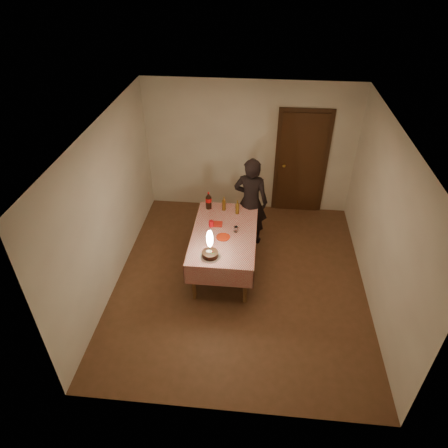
{
  "coord_description": "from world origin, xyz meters",
  "views": [
    {
      "loc": [
        0.21,
        -4.8,
        4.57
      ],
      "look_at": [
        -0.29,
        0.22,
        0.95
      ],
      "focal_mm": 32.0,
      "sensor_mm": 36.0,
      "label": 1
    }
  ],
  "objects": [
    {
      "name": "room_shell",
      "position": [
        0.03,
        0.08,
        1.65
      ],
      "size": [
        4.04,
        4.54,
        2.62
      ],
      "color": "silver",
      "rests_on": "ground"
    },
    {
      "name": "birthday_cake",
      "position": [
        -0.44,
        -0.34,
        0.89
      ],
      "size": [
        0.3,
        0.3,
        0.47
      ],
      "color": "white",
      "rests_on": "dining_table"
    },
    {
      "name": "cola_bottle",
      "position": [
        -0.62,
        0.93,
        0.91
      ],
      "size": [
        0.1,
        0.1,
        0.32
      ],
      "color": "black",
      "rests_on": "dining_table"
    },
    {
      "name": "amber_bottle_right",
      "position": [
        -0.12,
        0.83,
        0.87
      ],
      "size": [
        0.06,
        0.06,
        0.26
      ],
      "color": "#57390E",
      "rests_on": "dining_table"
    },
    {
      "name": "clear_cup",
      "position": [
        -0.1,
        0.31,
        0.8
      ],
      "size": [
        0.07,
        0.07,
        0.09
      ],
      "primitive_type": "cylinder",
      "color": "silver",
      "rests_on": "dining_table"
    },
    {
      "name": "photographer",
      "position": [
        0.09,
        1.1,
        0.83
      ],
      "size": [
        0.66,
        0.5,
        1.66
      ],
      "color": "black",
      "rests_on": "ground"
    },
    {
      "name": "red_plate",
      "position": [
        -0.29,
        0.13,
        0.76
      ],
      "size": [
        0.22,
        0.22,
        0.01
      ],
      "primitive_type": "cylinder",
      "color": "red",
      "rests_on": "dining_table"
    },
    {
      "name": "amber_bottle_left",
      "position": [
        -0.36,
        0.91,
        0.87
      ],
      "size": [
        0.06,
        0.06,
        0.26
      ],
      "color": "#57390E",
      "rests_on": "dining_table"
    },
    {
      "name": "dining_table",
      "position": [
        -0.29,
        0.27,
        0.65
      ],
      "size": [
        1.02,
        1.72,
        0.75
      ],
      "color": "brown",
      "rests_on": "ground"
    },
    {
      "name": "red_cup",
      "position": [
        -0.51,
        0.41,
        0.8
      ],
      "size": [
        0.08,
        0.08,
        0.1
      ],
      "primitive_type": "cylinder",
      "color": "red",
      "rests_on": "dining_table"
    },
    {
      "name": "ground",
      "position": [
        0.0,
        0.0,
        0.0
      ],
      "size": [
        4.0,
        4.5,
        0.01
      ],
      "primitive_type": "cube",
      "color": "brown",
      "rests_on": "ground"
    },
    {
      "name": "napkin_stack",
      "position": [
        -0.42,
        0.46,
        0.76
      ],
      "size": [
        0.15,
        0.15,
        0.02
      ],
      "primitive_type": "cube",
      "color": "#B21F14",
      "rests_on": "dining_table"
    }
  ]
}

